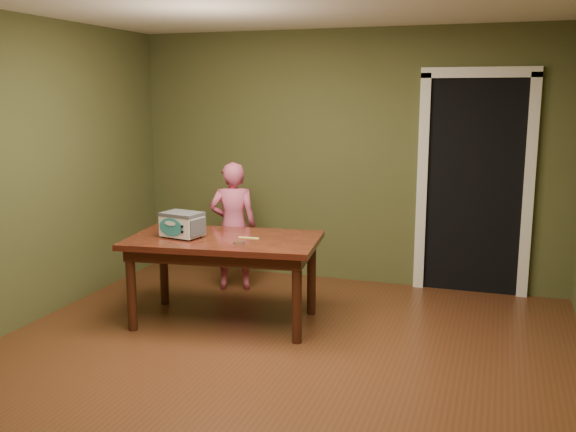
{
  "coord_description": "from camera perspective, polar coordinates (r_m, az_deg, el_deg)",
  "views": [
    {
      "loc": [
        1.54,
        -3.97,
        1.95
      ],
      "look_at": [
        -0.12,
        1.0,
        0.95
      ],
      "focal_mm": 40.0,
      "sensor_mm": 36.0,
      "label": 1
    }
  ],
  "objects": [
    {
      "name": "dining_table",
      "position": [
        5.5,
        -5.71,
        -2.93
      ],
      "size": [
        1.7,
        1.09,
        0.75
      ],
      "rotation": [
        0.0,
        0.0,
        0.12
      ],
      "color": "#36120C",
      "rests_on": "floor"
    },
    {
      "name": "baking_pan",
      "position": [
        5.24,
        -4.36,
        -2.33
      ],
      "size": [
        0.1,
        0.1,
        0.02
      ],
      "color": "silver",
      "rests_on": "dining_table"
    },
    {
      "name": "child",
      "position": [
        6.44,
        -4.89,
        -0.91
      ],
      "size": [
        0.55,
        0.46,
        1.29
      ],
      "primitive_type": "imported",
      "rotation": [
        0.0,
        0.0,
        3.5
      ],
      "color": "#CF557A",
      "rests_on": "floor"
    },
    {
      "name": "spatula",
      "position": [
        5.43,
        -3.5,
        -1.95
      ],
      "size": [
        0.18,
        0.03,
        0.01
      ],
      "primitive_type": "cube",
      "rotation": [
        0.0,
        0.0,
        0.04
      ],
      "color": "#E9E365",
      "rests_on": "dining_table"
    },
    {
      "name": "toy_oven",
      "position": [
        5.51,
        -9.4,
        -0.68
      ],
      "size": [
        0.38,
        0.29,
        0.21
      ],
      "rotation": [
        0.0,
        0.0,
        -0.2
      ],
      "color": "#4C4F54",
      "rests_on": "dining_table"
    },
    {
      "name": "floor",
      "position": [
        4.68,
        -2.52,
        -13.82
      ],
      "size": [
        5.0,
        5.0,
        0.0
      ],
      "primitive_type": "plane",
      "color": "#582D19",
      "rests_on": "ground"
    },
    {
      "name": "doorway",
      "position": [
        6.81,
        16.33,
        2.83
      ],
      "size": [
        1.1,
        0.66,
        2.25
      ],
      "color": "black",
      "rests_on": "ground"
    },
    {
      "name": "room_shell",
      "position": [
        4.26,
        -2.71,
        7.53
      ],
      "size": [
        4.52,
        5.02,
        2.61
      ],
      "color": "#4A4E2A",
      "rests_on": "ground"
    }
  ]
}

